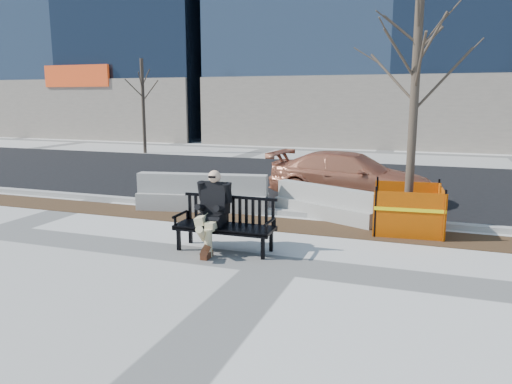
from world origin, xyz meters
TOP-DOWN VIEW (x-y plane):
  - ground at (0.00, 0.00)m, footprint 120.00×120.00m
  - mulch_strip at (0.00, 2.60)m, footprint 40.00×1.20m
  - asphalt_street at (0.00, 8.80)m, footprint 60.00×10.40m
  - curb at (0.00, 3.55)m, footprint 60.00×0.25m
  - bench at (-1.12, 0.42)m, footprint 1.90×0.71m
  - seated_man at (-1.38, 0.47)m, footprint 0.66×1.08m
  - tree_fence at (1.99, 2.99)m, footprint 2.28×2.28m
  - sedan at (0.30, 5.91)m, footprint 4.72×2.35m
  - jersey_barrier_left at (-2.98, 3.33)m, footprint 3.35×1.26m
  - jersey_barrier_right at (0.11, 3.54)m, footprint 2.69×1.62m
  - far_tree_left at (-11.54, 14.31)m, footprint 2.47×2.47m

SIDE VIEW (x-z plane):
  - ground at x=0.00m, z-range 0.00..0.00m
  - bench at x=-1.12m, z-range -0.50..0.50m
  - seated_man at x=-1.38m, z-range -0.75..0.75m
  - tree_fence at x=1.99m, z-range -2.63..2.63m
  - sedan at x=0.30m, z-range -0.66..0.66m
  - jersey_barrier_left at x=-2.98m, z-range -0.47..0.47m
  - jersey_barrier_right at x=0.11m, z-range -0.39..0.39m
  - far_tree_left at x=-11.54m, z-range -2.55..2.55m
  - asphalt_street at x=0.00m, z-range 0.00..0.01m
  - mulch_strip at x=0.00m, z-range -0.01..0.01m
  - curb at x=0.00m, z-range 0.00..0.12m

